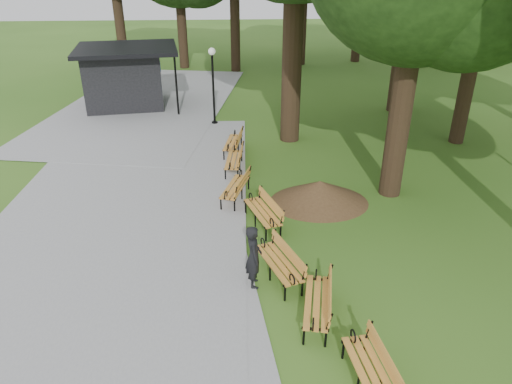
{
  "coord_description": "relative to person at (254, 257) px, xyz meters",
  "views": [
    {
      "loc": [
        -0.53,
        -10.64,
        7.12
      ],
      "look_at": [
        0.19,
        1.26,
        1.1
      ],
      "focal_mm": 33.17,
      "sensor_mm": 36.0,
      "label": 1
    }
  ],
  "objects": [
    {
      "name": "ground",
      "position": [
        0.03,
        1.5,
        -0.81
      ],
      "size": [
        100.0,
        100.0,
        0.0
      ],
      "primitive_type": "plane",
      "color": "#36641C",
      "rests_on": "ground"
    },
    {
      "name": "path",
      "position": [
        -3.97,
        4.5,
        -0.78
      ],
      "size": [
        12.0,
        38.0,
        0.06
      ],
      "primitive_type": "cube",
      "color": "#969698",
      "rests_on": "ground"
    },
    {
      "name": "person",
      "position": [
        0.0,
        0.0,
        0.0
      ],
      "size": [
        0.42,
        0.61,
        1.62
      ],
      "primitive_type": "imported",
      "rotation": [
        0.0,
        0.0,
        1.64
      ],
      "color": "black",
      "rests_on": "ground"
    },
    {
      "name": "kiosk",
      "position": [
        -5.76,
        15.3,
        0.71
      ],
      "size": [
        5.4,
        4.86,
        3.04
      ],
      "primitive_type": null,
      "rotation": [
        0.0,
        0.0,
        0.14
      ],
      "color": "black",
      "rests_on": "ground"
    },
    {
      "name": "lamp_post",
      "position": [
        -1.15,
        12.15,
        1.65
      ],
      "size": [
        0.32,
        0.32,
        3.46
      ],
      "color": "black",
      "rests_on": "ground"
    },
    {
      "name": "dirt_mound",
      "position": [
        2.32,
        4.09,
        -0.43
      ],
      "size": [
        2.64,
        2.64,
        0.75
      ],
      "primitive_type": "cone",
      "color": "#47301C",
      "rests_on": "ground"
    },
    {
      "name": "bench_0",
      "position": [
        1.92,
        -3.21,
        -0.37
      ],
      "size": [
        0.83,
        1.96,
        0.88
      ],
      "primitive_type": null,
      "rotation": [
        0.0,
        0.0,
        -1.47
      ],
      "color": "orange",
      "rests_on": "ground"
    },
    {
      "name": "bench_1",
      "position": [
        1.29,
        -1.25,
        -0.37
      ],
      "size": [
        1.02,
        1.99,
        0.88
      ],
      "primitive_type": null,
      "rotation": [
        0.0,
        0.0,
        -1.78
      ],
      "color": "orange",
      "rests_on": "ground"
    },
    {
      "name": "bench_2",
      "position": [
        0.61,
        0.22,
        -0.37
      ],
      "size": [
        1.24,
        2.0,
        0.88
      ],
      "primitive_type": null,
      "rotation": [
        0.0,
        0.0,
        -1.23
      ],
      "color": "orange",
      "rests_on": "ground"
    },
    {
      "name": "bench_3",
      "position": [
        0.41,
        2.76,
        -0.37
      ],
      "size": [
        1.19,
        2.0,
        0.88
      ],
      "primitive_type": null,
      "rotation": [
        0.0,
        0.0,
        -1.26
      ],
      "color": "orange",
      "rests_on": "ground"
    },
    {
      "name": "bench_4",
      "position": [
        -0.35,
        4.45,
        -0.37
      ],
      "size": [
        1.19,
        2.0,
        0.88
      ],
      "primitive_type": null,
      "rotation": [
        0.0,
        0.0,
        -1.88
      ],
      "color": "orange",
      "rests_on": "ground"
    },
    {
      "name": "bench_5",
      "position": [
        -0.35,
        6.71,
        -0.37
      ],
      "size": [
        0.85,
        1.96,
        0.88
      ],
      "primitive_type": null,
      "rotation": [
        0.0,
        0.0,
        -1.68
      ],
      "color": "orange",
      "rests_on": "ground"
    },
    {
      "name": "bench_6",
      "position": [
        -0.36,
        8.46,
        -0.37
      ],
      "size": [
        0.96,
        1.98,
        0.88
      ],
      "primitive_type": null,
      "rotation": [
        0.0,
        0.0,
        -1.75
      ],
      "color": "orange",
      "rests_on": "ground"
    }
  ]
}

